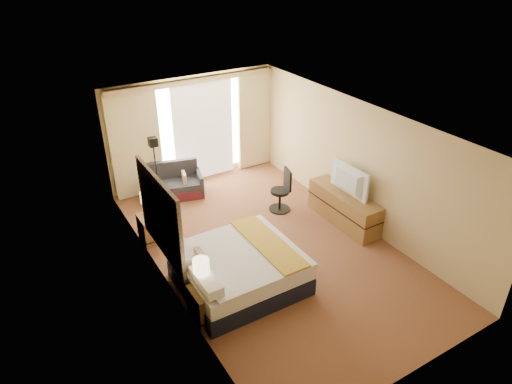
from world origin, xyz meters
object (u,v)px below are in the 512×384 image
media_dresser (344,208)px  lamp_right (147,198)px  nightstand_left (206,303)px  lamp_left (201,266)px  desk_chair (282,192)px  loveseat (175,185)px  television (345,181)px  nightstand_right (152,228)px  floor_lamp (155,161)px  bed (239,269)px

media_dresser → lamp_right: lamp_right is taller
media_dresser → lamp_right: (-3.71, 1.44, 0.63)m
media_dresser → lamp_right: bearing=158.8°
nightstand_left → lamp_left: 0.70m
desk_chair → lamp_left: size_ratio=1.80×
media_dresser → loveseat: bearing=131.8°
media_dresser → television: size_ratio=1.66×
nightstand_right → loveseat: size_ratio=0.39×
television → floor_lamp: bearing=54.2°
nightstand_right → media_dresser: (3.70, -1.45, 0.07)m
floor_lamp → television: size_ratio=1.66×
nightstand_left → loveseat: bearing=74.7°
bed → lamp_left: bearing=-158.0°
nightstand_left → lamp_left: lamp_left is taller
television → lamp_right: bearing=68.7°
nightstand_left → lamp_right: (-0.01, 2.49, 0.70)m
nightstand_right → floor_lamp: size_ratio=0.30×
nightstand_left → television: 3.87m
nightstand_left → media_dresser: (3.70, 1.05, 0.07)m
bed → television: 2.99m
nightstand_right → desk_chair: bearing=-6.8°
desk_chair → lamp_left: 3.61m
nightstand_left → nightstand_right: bearing=90.0°
nightstand_right → floor_lamp: bearing=60.2°
loveseat → lamp_left: 4.13m
loveseat → desk_chair: (1.79, -1.82, 0.17)m
media_dresser → floor_lamp: (-3.21, 2.30, 0.92)m
lamp_left → nightstand_left: bearing=-76.1°
floor_lamp → lamp_right: 1.04m
loveseat → floor_lamp: floor_lamp is taller
floor_lamp → loveseat: bearing=46.4°
floor_lamp → lamp_right: bearing=-120.3°
desk_chair → lamp_right: bearing=-173.4°
bed → nightstand_right: bearing=111.1°
lamp_left → lamp_right: size_ratio=0.97×
media_dresser → floor_lamp: bearing=144.4°
television → lamp_left: bearing=105.2°
media_dresser → bed: size_ratio=0.92×
bed → desk_chair: (2.07, 1.76, 0.08)m
loveseat → television: television is taller
nightstand_right → television: size_ratio=0.51×
media_dresser → desk_chair: bearing=126.5°
nightstand_right → television: 4.00m
nightstand_right → desk_chair: 2.90m
media_dresser → nightstand_right: bearing=158.6°
bed → lamp_left: (-0.83, -0.33, 0.62)m
loveseat → floor_lamp: 1.34m
floor_lamp → lamp_right: size_ratio=3.25×
nightstand_right → television: (3.65, -1.46, 0.74)m
lamp_right → television: bearing=-21.6°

